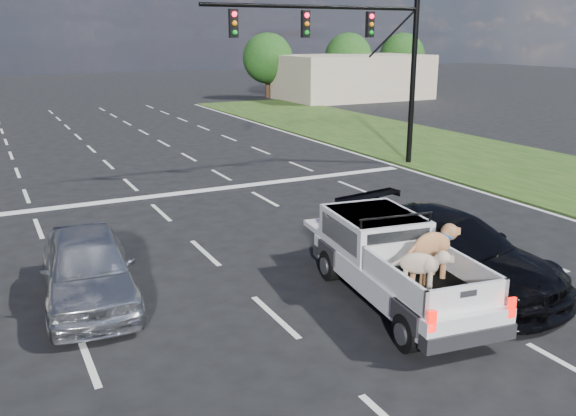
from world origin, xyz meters
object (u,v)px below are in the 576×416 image
at_px(silver_sedan, 88,268).
at_px(black_coupe, 448,251).
at_px(traffic_signal, 365,48).
at_px(pickup_truck, 395,261).

relative_size(silver_sedan, black_coupe, 0.79).
relative_size(traffic_signal, pickup_truck, 1.81).
bearing_deg(silver_sedan, traffic_signal, 39.54).
bearing_deg(pickup_truck, black_coupe, 13.35).
relative_size(traffic_signal, silver_sedan, 2.11).
bearing_deg(traffic_signal, pickup_truck, -120.58).
bearing_deg(traffic_signal, black_coupe, -114.66).
height_order(pickup_truck, black_coupe, pickup_truck).
xyz_separation_m(traffic_signal, black_coupe, (-4.96, -10.79, -3.94)).
height_order(traffic_signal, black_coupe, traffic_signal).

